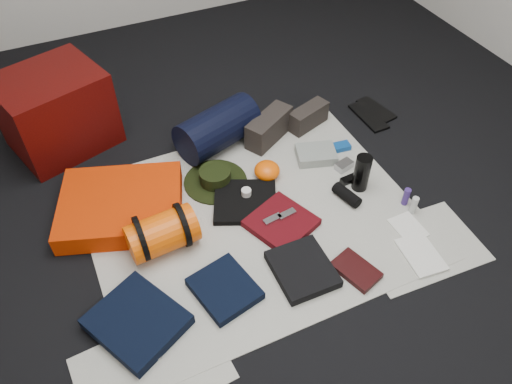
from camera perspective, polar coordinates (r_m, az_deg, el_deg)
name	(u,v)px	position (r m, az deg, el deg)	size (l,w,h in m)	color
floor	(254,219)	(2.54, -0.21, -3.16)	(4.50, 4.50, 0.02)	black
newspaper_mat	(254,218)	(2.53, -0.21, -2.97)	(1.60, 1.30, 0.01)	silver
newspaper_sheet_front_left	(152,369)	(2.14, -11.82, -19.15)	(0.58, 0.40, 0.00)	silver
newspaper_sheet_front_right	(420,246)	(2.55, 18.19, -5.93)	(0.58, 0.40, 0.00)	silver
red_cabinet	(56,111)	(3.04, -21.87, 8.58)	(0.54, 0.45, 0.45)	#450705
sleeping_pad	(121,206)	(2.60, -15.14, -1.53)	(0.60, 0.49, 0.11)	red
stuff_sack	(162,233)	(2.38, -10.66, -4.67)	(0.19, 0.19, 0.32)	#F15404
sack_strap_left	(141,239)	(2.37, -13.00, -5.22)	(0.22, 0.22, 0.03)	black
sack_strap_right	(182,225)	(2.38, -8.42, -3.72)	(0.22, 0.22, 0.03)	black
navy_duffel	(218,128)	(2.86, -4.41, 7.27)	(0.24, 0.24, 0.47)	black
boonie_brim	(216,181)	(2.71, -4.65, 1.21)	(0.34, 0.34, 0.01)	black
boonie_crown	(215,176)	(2.68, -4.70, 1.85)	(0.17, 0.17, 0.07)	black
hiking_boot_left	(269,128)	(2.93, 1.49, 7.38)	(0.32, 0.12, 0.16)	#2B2622
hiking_boot_right	(308,117)	(3.05, 6.00, 8.57)	(0.26, 0.10, 0.13)	#2B2622
flip_flop_left	(368,117)	(3.21, 12.72, 8.41)	(0.11, 0.30, 0.02)	black
flip_flop_right	(376,109)	(3.29, 13.57, 9.18)	(0.10, 0.27, 0.01)	black
trousers_navy_a	(137,321)	(2.22, -13.43, -14.18)	(0.32, 0.36, 0.06)	black
trousers_navy_b	(225,289)	(2.26, -3.61, -10.97)	(0.24, 0.28, 0.04)	black
trousers_charcoal	(302,269)	(2.32, 5.33, -8.76)	(0.26, 0.29, 0.05)	black
black_tshirt	(245,202)	(2.58, -1.24, -1.11)	(0.32, 0.30, 0.03)	black
red_shirt	(281,223)	(2.49, 2.91, -3.53)	(0.29, 0.29, 0.04)	#4C080D
orange_stuff_sack	(267,171)	(2.70, 1.27, 2.47)	(0.14, 0.14, 0.09)	#F15404
first_aid_pouch	(316,154)	(2.85, 6.87, 4.30)	(0.22, 0.16, 0.05)	gray
water_bottle	(362,173)	(2.66, 12.00, 2.16)	(0.08, 0.08, 0.21)	black
speaker	(347,195)	(2.64, 10.33, -0.34)	(0.06, 0.06, 0.16)	black
compact_camera	(344,165)	(2.81, 10.03, 3.00)	(0.10, 0.06, 0.04)	#A7A7AC
cyan_case	(341,147)	(2.94, 9.73, 5.15)	(0.10, 0.06, 0.03)	navy
toiletry_purple	(406,197)	(2.67, 16.78, -0.51)	(0.03, 0.03, 0.10)	navy
toiletry_clear	(414,205)	(2.64, 17.60, -1.44)	(0.03, 0.03, 0.10)	#B0B5B0
paperback_book	(356,270)	(2.36, 11.35, -8.74)	(0.14, 0.21, 0.03)	black
map_booklet	(421,255)	(2.50, 18.33, -6.81)	(0.16, 0.23, 0.01)	silver
map_printout	(408,227)	(2.60, 16.99, -3.89)	(0.13, 0.17, 0.01)	silver
sunglasses	(350,179)	(2.75, 10.69, 1.48)	(0.11, 0.04, 0.03)	black
key_cluster	(152,355)	(2.16, -11.81, -17.73)	(0.07, 0.07, 0.01)	#A7A7AC
tape_roll	(246,192)	(2.58, -1.11, -0.03)	(0.05, 0.05, 0.04)	silver
energy_bar_a	(272,219)	(2.47, 1.89, -3.11)	(0.10, 0.04, 0.01)	#A7A7AC
energy_bar_b	(287,214)	(2.49, 3.54, -2.52)	(0.10, 0.04, 0.01)	#A7A7AC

